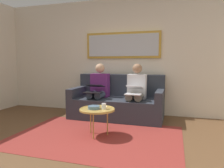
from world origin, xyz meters
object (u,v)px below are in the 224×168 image
at_px(bowl, 94,107).
at_px(couch, 118,103).
at_px(coffee_table, 97,110).
at_px(cup, 104,106).
at_px(laptop_white, 134,90).
at_px(person_right, 99,88).
at_px(framed_mirror, 122,45).
at_px(person_left, 136,90).
at_px(laptop_black, 94,89).

bearing_deg(bowl, couch, -92.14).
xyz_separation_m(coffee_table, cup, (-0.11, -0.02, 0.06)).
distance_m(couch, coffee_table, 1.22).
bearing_deg(laptop_white, person_right, -16.00).
bearing_deg(person_right, framed_mirror, -131.73).
distance_m(couch, cup, 1.21).
height_order(person_left, laptop_white, person_left).
distance_m(bowl, laptop_white, 1.06).
distance_m(coffee_table, person_left, 1.23).
xyz_separation_m(bowl, laptop_black, (0.36, -0.94, 0.17)).
bearing_deg(laptop_black, person_left, -163.77).
distance_m(couch, person_right, 0.51).
distance_m(bowl, person_right, 1.24).
height_order(couch, laptop_white, couch).
height_order(bowl, laptop_black, laptop_black).
relative_size(person_right, laptop_black, 3.03).
relative_size(couch, coffee_table, 3.43).
bearing_deg(framed_mirror, cup, 93.78).
height_order(framed_mirror, laptop_white, framed_mirror).
height_order(couch, laptop_black, couch).
relative_size(couch, laptop_white, 5.08).
distance_m(framed_mirror, person_right, 1.12).
distance_m(coffee_table, bowl, 0.06).
relative_size(framed_mirror, laptop_white, 4.53).
xyz_separation_m(bowl, person_right, (0.36, -1.17, 0.15)).
distance_m(person_left, laptop_black, 0.85).
bearing_deg(laptop_white, couch, -36.53).
bearing_deg(person_right, coffee_table, 109.40).
bearing_deg(framed_mirror, coffee_table, 89.89).
height_order(person_right, laptop_black, person_right).
height_order(person_left, laptop_black, person_left).
height_order(cup, laptop_black, laptop_black).
bearing_deg(person_right, couch, -170.50).
height_order(coffee_table, person_right, person_right).
bearing_deg(framed_mirror, bowl, 88.37).
xyz_separation_m(coffee_table, bowl, (0.04, 0.03, 0.04)).
relative_size(cup, person_right, 0.08).
height_order(coffee_table, laptop_white, laptop_white).
relative_size(laptop_white, person_right, 0.33).
relative_size(cup, person_left, 0.08).
bearing_deg(laptop_black, cup, 119.86).
distance_m(framed_mirror, laptop_white, 1.22).
bearing_deg(coffee_table, laptop_black, -66.07).
xyz_separation_m(person_left, laptop_white, (-0.00, 0.23, 0.02)).
distance_m(couch, framed_mirror, 1.30).
relative_size(coffee_table, person_right, 0.49).
relative_size(person_left, laptop_black, 3.03).
bearing_deg(bowl, person_right, -72.91).
bearing_deg(couch, person_left, 170.50).
xyz_separation_m(framed_mirror, person_left, (-0.41, 0.46, -0.94)).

